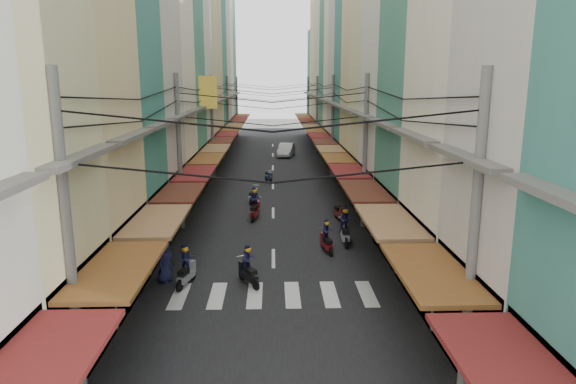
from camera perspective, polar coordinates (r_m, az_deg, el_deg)
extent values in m
plane|color=slate|center=(25.12, -1.64, -5.86)|extent=(160.00, 160.00, 0.00)
cube|color=black|center=(44.55, -1.69, 2.27)|extent=(10.00, 80.00, 0.02)
cube|color=gray|center=(45.02, -10.00, 2.22)|extent=(3.00, 80.00, 0.06)
cube|color=gray|center=(45.02, 6.61, 2.32)|extent=(3.00, 80.00, 0.06)
cube|color=silver|center=(19.82, -11.98, -11.22)|extent=(0.55, 2.40, 0.01)
cube|color=silver|center=(19.62, -7.87, -11.31)|extent=(0.55, 2.40, 0.01)
cube|color=silver|center=(19.52, -3.70, -11.34)|extent=(0.55, 2.40, 0.01)
cube|color=silver|center=(19.52, 0.49, -11.32)|extent=(0.55, 2.40, 0.01)
cube|color=silver|center=(19.62, 4.66, -11.23)|extent=(0.55, 2.40, 0.01)
cube|color=silver|center=(19.82, 8.76, -11.09)|extent=(0.55, 2.40, 0.01)
cube|color=maroon|center=(10.38, -25.96, -17.05)|extent=(1.80, 4.29, 0.12)
cube|color=black|center=(15.39, -23.51, -12.80)|extent=(1.20, 4.53, 3.20)
cube|color=brown|center=(14.37, -18.38, -8.13)|extent=(1.80, 4.34, 0.12)
cube|color=#595651|center=(13.85, -21.81, 3.70)|extent=(0.50, 4.24, 0.15)
cube|color=#DBC089|center=(19.32, -26.73, 11.19)|extent=(6.00, 4.70, 15.81)
cube|color=black|center=(19.50, -18.45, -7.04)|extent=(1.20, 4.52, 3.20)
cube|color=olive|center=(18.71, -14.34, -3.11)|extent=(1.80, 4.33, 0.12)
cube|color=#595651|center=(18.31, -16.84, 5.99)|extent=(0.50, 4.23, 0.15)
cube|color=#387C6F|center=(23.55, -22.46, 15.77)|extent=(6.00, 4.30, 19.25)
cube|color=black|center=(23.64, -15.39, -3.44)|extent=(1.20, 4.13, 3.20)
cube|color=#532417|center=(22.99, -11.95, -0.11)|extent=(1.80, 3.96, 0.12)
cube|color=#595651|center=(22.67, -13.92, 7.31)|extent=(0.50, 3.87, 0.15)
cube|color=beige|center=(28.09, -19.13, 17.06)|extent=(6.00, 5.14, 20.93)
cube|color=black|center=(28.10, -13.17, -0.81)|extent=(1.20, 4.94, 3.20)
cube|color=maroon|center=(27.56, -10.26, 2.03)|extent=(1.80, 4.73, 0.12)
cube|color=#595651|center=(27.29, -11.86, 8.22)|extent=(0.50, 4.63, 0.15)
cube|color=beige|center=(32.85, -16.27, 13.42)|extent=(6.00, 4.95, 17.43)
cube|color=black|center=(32.95, -11.48, 1.20)|extent=(1.20, 4.75, 3.20)
cube|color=brown|center=(32.49, -8.97, 3.65)|extent=(1.80, 4.56, 0.12)
cube|color=#595651|center=(32.26, -10.31, 8.90)|extent=(0.50, 4.46, 0.15)
cube|color=#44846E|center=(37.69, -14.32, 12.49)|extent=(6.00, 4.99, 16.32)
cube|color=black|center=(37.78, -10.23, 2.68)|extent=(1.20, 4.80, 3.20)
cube|color=olive|center=(37.38, -8.03, 4.82)|extent=(1.80, 4.60, 0.12)
cube|color=#595651|center=(37.18, -9.18, 9.39)|extent=(0.50, 4.50, 0.15)
cube|color=silver|center=(42.55, -13.13, 16.93)|extent=(6.00, 4.65, 22.87)
cube|color=black|center=(42.49, -9.29, 3.78)|extent=(1.20, 4.46, 3.20)
cube|color=#532417|center=(42.13, -7.33, 5.70)|extent=(1.80, 4.27, 0.12)
cube|color=#595651|center=(41.96, -8.34, 9.75)|extent=(0.50, 4.18, 0.15)
cube|color=beige|center=(47.16, -11.90, 15.13)|extent=(6.00, 4.89, 20.58)
cube|color=black|center=(47.17, -8.55, 4.66)|extent=(1.20, 4.70, 3.20)
cube|color=maroon|center=(46.85, -6.77, 6.39)|extent=(1.80, 4.50, 0.12)
cube|color=#595651|center=(46.70, -7.67, 10.03)|extent=(0.50, 4.40, 0.15)
cube|color=#DBC089|center=(51.76, -10.93, 13.72)|extent=(6.00, 4.52, 18.44)
cube|color=black|center=(51.81, -7.95, 5.37)|extent=(1.20, 4.34, 3.20)
cube|color=brown|center=(51.52, -6.32, 6.94)|extent=(1.80, 4.16, 0.12)
cube|color=#595651|center=(51.38, -7.14, 10.26)|extent=(0.50, 4.07, 0.15)
cube|color=#387C6F|center=(56.60, -10.18, 14.73)|extent=(6.00, 5.20, 20.63)
cube|color=black|center=(56.61, -7.43, 5.98)|extent=(1.20, 4.99, 3.20)
cube|color=olive|center=(56.34, -5.94, 7.42)|extent=(1.80, 4.78, 0.12)
cube|color=#595651|center=(56.21, -6.68, 10.46)|extent=(0.50, 4.68, 0.15)
cube|color=beige|center=(61.69, -9.54, 15.98)|extent=(6.00, 4.94, 23.70)
cube|color=black|center=(61.63, -6.97, 6.52)|extent=(1.20, 4.74, 3.20)
cube|color=#532417|center=(61.38, -5.60, 7.84)|extent=(1.80, 4.55, 0.12)
cube|color=#595651|center=(61.26, -6.27, 10.62)|extent=(0.50, 4.45, 0.15)
cube|color=beige|center=(66.53, -8.92, 14.62)|extent=(6.00, 4.96, 21.12)
cube|color=black|center=(66.53, -6.59, 6.96)|extent=(1.20, 4.76, 3.20)
cube|color=maroon|center=(66.30, -5.31, 8.18)|extent=(1.80, 4.56, 0.12)
cube|color=#595651|center=(66.19, -5.94, 10.76)|extent=(0.50, 4.46, 0.15)
cube|color=#44846E|center=(71.47, -8.40, 13.99)|extent=(6.00, 5.04, 19.90)
cube|color=black|center=(71.49, -6.26, 7.35)|extent=(1.20, 4.84, 3.20)
cube|color=brown|center=(71.28, -5.07, 8.49)|extent=(1.80, 4.64, 0.12)
cube|color=#595651|center=(71.18, -5.65, 10.89)|extent=(0.50, 4.54, 0.15)
cube|color=#504012|center=(36.13, -8.88, 10.90)|extent=(1.20, 0.40, 2.20)
cube|color=maroon|center=(10.21, 23.31, -17.30)|extent=(1.80, 3.90, 0.12)
cube|color=#595651|center=(9.47, 28.44, -0.63)|extent=(0.50, 3.81, 0.15)
cube|color=black|center=(15.03, 20.91, -13.18)|extent=(1.20, 4.54, 3.20)
cube|color=brown|center=(13.99, 15.61, -8.51)|extent=(1.80, 4.35, 0.12)
cube|color=#595651|center=(13.46, 19.01, 3.68)|extent=(0.50, 4.25, 0.15)
cube|color=black|center=(19.24, 15.42, -7.11)|extent=(1.20, 4.78, 3.20)
cube|color=olive|center=(18.44, 11.21, -3.18)|extent=(1.80, 4.58, 0.12)
cube|color=#595651|center=(18.04, 13.64, 6.08)|extent=(0.50, 4.48, 0.15)
cube|color=#44846E|center=(23.69, 18.36, 10.99)|extent=(6.00, 5.03, 15.08)
cube|color=black|center=(23.84, 11.95, -3.12)|extent=(1.20, 4.83, 3.20)
cube|color=#532417|center=(23.20, 8.50, 0.14)|extent=(1.80, 4.63, 0.12)
cube|color=#595651|center=(22.88, 10.36, 7.51)|extent=(0.50, 4.53, 0.15)
cube|color=silver|center=(28.52, 15.35, 17.95)|extent=(6.00, 4.79, 21.66)
cube|color=black|center=(28.49, 9.66, -0.48)|extent=(1.20, 4.60, 3.20)
cube|color=maroon|center=(27.95, 6.75, 2.29)|extent=(1.80, 4.41, 0.12)
cube|color=#595651|center=(27.69, 8.25, 8.41)|extent=(0.50, 4.31, 0.15)
cube|color=beige|center=(32.95, 12.87, 16.47)|extent=(6.00, 4.52, 20.74)
cube|color=black|center=(32.96, 8.10, 1.33)|extent=(1.20, 4.34, 3.20)
cube|color=brown|center=(32.50, 5.56, 3.75)|extent=(1.80, 4.16, 0.12)
cube|color=#595651|center=(32.28, 6.83, 9.01)|extent=(0.50, 4.07, 0.15)
cube|color=#DBC089|center=(37.08, 10.94, 10.96)|extent=(6.00, 4.12, 14.13)
cube|color=black|center=(37.16, 6.98, 2.62)|extent=(1.20, 3.96, 3.20)
cube|color=olive|center=(36.75, 4.72, 4.77)|extent=(1.80, 3.79, 0.12)
cube|color=#595651|center=(36.55, 5.83, 9.43)|extent=(0.50, 3.71, 0.15)
cube|color=#387C6F|center=(41.25, 9.74, 13.61)|extent=(6.00, 4.40, 17.68)
cube|color=black|center=(41.33, 6.10, 3.64)|extent=(1.20, 4.23, 3.20)
cube|color=#532417|center=(40.96, 4.06, 5.57)|extent=(1.80, 4.05, 0.12)
cube|color=#595651|center=(40.78, 5.04, 9.76)|extent=(0.50, 3.96, 0.15)
cube|color=beige|center=(45.81, 8.71, 16.59)|extent=(6.00, 4.64, 22.59)
cube|color=black|center=(45.76, 5.34, 4.51)|extent=(1.20, 4.45, 3.20)
cube|color=maroon|center=(45.43, 3.49, 6.26)|extent=(1.80, 4.26, 0.12)
cube|color=#595651|center=(45.27, 4.37, 10.03)|extent=(0.50, 4.17, 0.15)
cube|color=beige|center=(50.01, 7.77, 15.49)|extent=(6.00, 4.00, 21.25)
cube|color=black|center=(50.01, 4.74, 5.20)|extent=(1.20, 3.84, 3.20)
cube|color=brown|center=(49.71, 3.04, 6.80)|extent=(1.80, 3.68, 0.12)
cube|color=#595651|center=(49.56, 3.84, 10.25)|extent=(0.50, 3.60, 0.15)
cube|color=#44846E|center=(54.49, 6.99, 15.82)|extent=(6.00, 5.01, 22.33)
cube|color=black|center=(54.46, 4.22, 5.80)|extent=(1.20, 4.81, 3.20)
cube|color=olive|center=(54.18, 2.65, 7.27)|extent=(1.80, 4.61, 0.12)
cube|color=#595651|center=(54.04, 3.38, 10.44)|extent=(0.50, 4.51, 0.15)
cube|color=silver|center=(59.38, 6.22, 14.29)|extent=(6.00, 5.00, 19.71)
cube|color=black|center=(59.41, 3.72, 6.36)|extent=(1.20, 4.80, 3.20)
cube|color=#532417|center=(59.15, 2.28, 7.71)|extent=(1.80, 4.60, 0.12)
cube|color=#595651|center=(59.03, 2.95, 10.61)|extent=(0.50, 4.50, 0.15)
cube|color=beige|center=(63.97, 5.61, 12.89)|extent=(6.00, 4.32, 16.86)
cube|color=black|center=(64.02, 3.33, 6.81)|extent=(1.20, 4.15, 3.20)
cube|color=maroon|center=(63.78, 1.99, 8.06)|extent=(1.80, 3.97, 0.12)
cube|color=#595651|center=(63.67, 2.61, 10.75)|extent=(0.50, 3.89, 0.15)
cube|color=#DBC089|center=(68.29, 5.17, 14.17)|extent=(6.00, 4.33, 19.96)
cube|color=black|center=(68.31, 3.01, 7.17)|extent=(1.20, 4.16, 3.20)
cube|color=brown|center=(68.09, 1.76, 8.34)|extent=(1.80, 3.99, 0.12)
cube|color=#595651|center=(67.98, 2.33, 10.86)|extent=(0.50, 3.90, 0.15)
cube|color=#387C6F|center=(72.84, 4.69, 11.86)|extent=(6.00, 4.88, 14.34)
cube|color=black|center=(72.88, 2.72, 7.50)|extent=(1.20, 4.68, 3.20)
cube|color=olive|center=(72.67, 1.54, 8.60)|extent=(1.80, 4.49, 0.12)
cube|color=#595651|center=(72.57, 2.07, 10.97)|extent=(0.50, 4.39, 0.15)
cylinder|color=slate|center=(13.37, -23.23, -5.08)|extent=(0.26, 0.26, 8.20)
cylinder|color=slate|center=(13.37, 19.93, -4.80)|extent=(0.26, 0.26, 8.20)
cylinder|color=slate|center=(27.56, -11.98, 4.28)|extent=(0.26, 0.26, 8.20)
cylinder|color=slate|center=(27.56, 8.57, 4.41)|extent=(0.26, 0.26, 8.20)
cylinder|color=slate|center=(42.31, -8.43, 7.19)|extent=(0.26, 0.26, 8.20)
cylinder|color=slate|center=(42.31, 4.98, 7.28)|extent=(0.26, 0.26, 8.20)
cylinder|color=slate|center=(57.19, -6.71, 8.58)|extent=(0.26, 0.26, 8.20)
cylinder|color=slate|center=(57.19, 3.24, 8.65)|extent=(0.26, 0.26, 8.20)
cylinder|color=slate|center=(72.12, -5.69, 9.39)|extent=(0.26, 0.26, 8.20)
cylinder|color=slate|center=(72.12, 2.21, 9.45)|extent=(0.26, 0.26, 8.20)
imported|color=white|center=(53.56, -0.21, 3.99)|extent=(4.96, 2.62, 1.66)
imported|color=black|center=(25.18, 11.33, -6.06)|extent=(1.75, 1.10, 1.13)
cylinder|color=black|center=(21.18, -10.95, -8.97)|extent=(0.09, 0.48, 0.48)
cylinder|color=black|center=(20.08, -11.50, -10.21)|extent=(0.09, 0.48, 0.48)
cube|color=#97989F|center=(20.57, -11.24, -9.19)|extent=(0.31, 1.06, 0.26)
cube|color=black|center=(20.26, -11.38, -8.70)|extent=(0.30, 0.51, 0.17)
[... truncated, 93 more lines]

